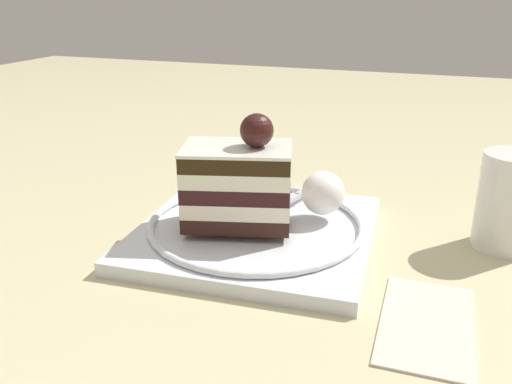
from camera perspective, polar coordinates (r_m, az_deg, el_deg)
The scene contains 7 objects.
ground_plane at distance 0.54m, azimuth -1.30°, elevation -5.53°, with size 2.40×2.40×0.00m, color #C8BD91.
dessert_plate at distance 0.55m, azimuth 0.00°, elevation -3.97°, with size 0.24×0.24×0.02m.
cake_slice at distance 0.53m, azimuth -1.85°, elevation 1.03°, with size 0.09×0.12×0.11m.
whipped_cream_dollop at distance 0.56m, azimuth 7.04°, elevation -0.10°, with size 0.04×0.04×0.04m, color white.
fork at distance 0.61m, azimuth 4.79°, elevation -0.11°, with size 0.11×0.05×0.00m.
drink_glass_near at distance 0.57m, azimuth 24.92°, elevation -1.48°, with size 0.06×0.06×0.10m.
folded_napkin at distance 0.44m, azimuth 17.48°, elevation -12.94°, with size 0.12×0.07×0.00m, color beige.
Camera 1 is at (-0.45, -0.18, 0.24)m, focal length 38.13 mm.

